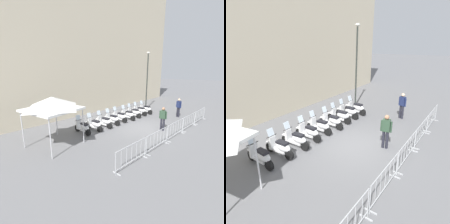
# 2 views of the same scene
# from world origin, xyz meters

# --- Properties ---
(ground_plane) EXTENTS (120.00, 120.00, 0.00)m
(ground_plane) POSITION_xyz_m (0.00, 0.00, 0.00)
(ground_plane) COLOR slate
(building_facade) EXTENTS (27.94, 7.69, 13.77)m
(building_facade) POSITION_xyz_m (1.43, 7.38, 6.88)
(building_facade) COLOR beige
(building_facade) RESTS_ON ground
(motorcycle_0) EXTENTS (0.70, 1.71, 1.24)m
(motorcycle_0) POSITION_xyz_m (-3.33, 3.08, 0.45)
(motorcycle_0) COLOR black
(motorcycle_0) RESTS_ON ground
(motorcycle_1) EXTENTS (0.63, 1.72, 1.24)m
(motorcycle_1) POSITION_xyz_m (-2.39, 2.82, 0.45)
(motorcycle_1) COLOR black
(motorcycle_1) RESTS_ON ground
(motorcycle_2) EXTENTS (0.62, 1.72, 1.24)m
(motorcycle_2) POSITION_xyz_m (-1.45, 2.63, 0.45)
(motorcycle_2) COLOR black
(motorcycle_2) RESTS_ON ground
(motorcycle_3) EXTENTS (0.68, 1.71, 1.24)m
(motorcycle_3) POSITION_xyz_m (-0.50, 2.48, 0.45)
(motorcycle_3) COLOR black
(motorcycle_3) RESTS_ON ground
(motorcycle_4) EXTENTS (0.65, 1.72, 1.24)m
(motorcycle_4) POSITION_xyz_m (0.46, 2.35, 0.45)
(motorcycle_4) COLOR black
(motorcycle_4) RESTS_ON ground
(motorcycle_5) EXTENTS (0.68, 1.71, 1.24)m
(motorcycle_5) POSITION_xyz_m (1.38, 2.05, 0.45)
(motorcycle_5) COLOR black
(motorcycle_5) RESTS_ON ground
(motorcycle_6) EXTENTS (0.63, 1.72, 1.24)m
(motorcycle_6) POSITION_xyz_m (2.34, 1.94, 0.45)
(motorcycle_6) COLOR black
(motorcycle_6) RESTS_ON ground
(motorcycle_7) EXTENTS (0.66, 1.72, 1.24)m
(motorcycle_7) POSITION_xyz_m (3.29, 1.77, 0.45)
(motorcycle_7) COLOR black
(motorcycle_7) RESTS_ON ground
(motorcycle_8) EXTENTS (0.73, 1.70, 1.24)m
(motorcycle_8) POSITION_xyz_m (4.22, 1.54, 0.45)
(motorcycle_8) COLOR black
(motorcycle_8) RESTS_ON ground
(barrier_segment_0) EXTENTS (2.25, 0.84, 1.07)m
(barrier_segment_0) POSITION_xyz_m (-5.15, -1.55, 0.53)
(barrier_segment_0) COLOR #B2B5B7
(barrier_segment_0) RESTS_ON ground
(barrier_segment_1) EXTENTS (2.25, 0.84, 1.07)m
(barrier_segment_1) POSITION_xyz_m (-2.81, -2.01, 0.53)
(barrier_segment_1) COLOR #B2B5B7
(barrier_segment_1) RESTS_ON ground
(barrier_segment_2) EXTENTS (2.25, 0.84, 1.07)m
(barrier_segment_2) POSITION_xyz_m (-0.48, -2.46, 0.53)
(barrier_segment_2) COLOR #B2B5B7
(barrier_segment_2) RESTS_ON ground
(barrier_segment_3) EXTENTS (2.25, 0.84, 1.07)m
(barrier_segment_3) POSITION_xyz_m (1.86, -2.91, 0.53)
(barrier_segment_3) COLOR #B2B5B7
(barrier_segment_3) RESTS_ON ground
(barrier_segment_4) EXTENTS (2.25, 0.84, 1.07)m
(barrier_segment_4) POSITION_xyz_m (4.19, -3.37, 0.53)
(barrier_segment_4) COLOR #B2B5B7
(barrier_segment_4) RESTS_ON ground
(street_lamp) EXTENTS (0.36, 0.36, 6.05)m
(street_lamp) POSITION_xyz_m (6.01, 2.24, 3.63)
(street_lamp) COLOR #2D332D
(street_lamp) RESTS_ON ground
(officer_near_row_end) EXTENTS (0.36, 0.50, 1.73)m
(officer_near_row_end) POSITION_xyz_m (4.67, -1.48, 0.98)
(officer_near_row_end) COLOR #23232D
(officer_near_row_end) RESTS_ON ground
(officer_mid_plaza) EXTENTS (0.22, 0.55, 1.73)m
(officer_mid_plaza) POSITION_xyz_m (0.31, -1.34, 0.98)
(officer_mid_plaza) COLOR #23232D
(officer_mid_plaza) RESTS_ON ground
(canopy_tent) EXTENTS (2.65, 2.65, 2.91)m
(canopy_tent) POSITION_xyz_m (-5.63, 3.24, 2.52)
(canopy_tent) COLOR silver
(canopy_tent) RESTS_ON ground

